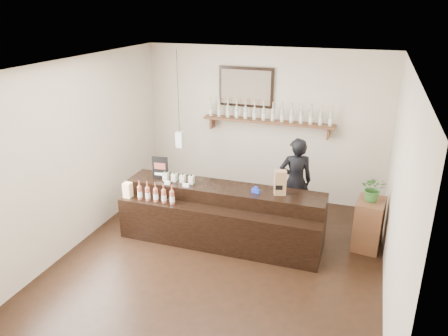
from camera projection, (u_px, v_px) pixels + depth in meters
ground at (220, 261)px, 6.34m from camera, size 5.00×5.00×0.00m
room_shell at (219, 150)px, 5.73m from camera, size 5.00×5.00×5.00m
back_wall_decor at (255, 107)px, 7.85m from camera, size 2.66×0.96×1.69m
counter at (221, 217)px, 6.76m from camera, size 3.12×0.83×1.02m
promo_sign at (160, 168)px, 6.94m from camera, size 0.26×0.04×0.37m
paper_bag at (280, 183)px, 6.37m from camera, size 0.20×0.17×0.37m
tape_dispenser at (256, 190)px, 6.47m from camera, size 0.13×0.07×0.11m
side_cabinet at (369, 224)px, 6.58m from camera, size 0.45×0.58×0.78m
potted_plant at (373, 189)px, 6.37m from camera, size 0.36×0.32×0.39m
shopkeeper at (296, 176)px, 7.17m from camera, size 0.72×0.59×1.69m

